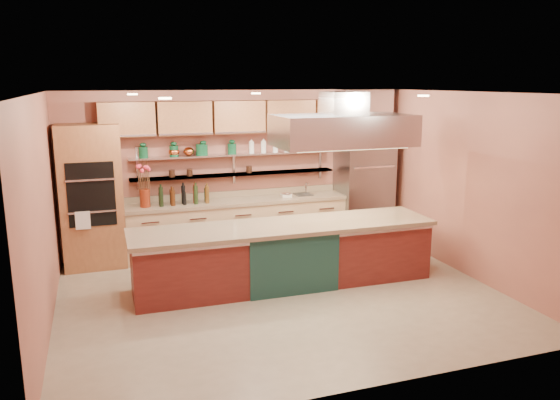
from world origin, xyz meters
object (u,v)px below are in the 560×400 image
object	(u,v)px
refrigerator	(364,185)
island	(284,254)
kitchen_scale	(286,194)
green_canister	(201,150)
flower_vase	(145,198)
copper_kettle	(189,151)

from	to	relation	value
refrigerator	island	bearing A→B (deg)	-141.64
refrigerator	kitchen_scale	xyz separation A→B (m)	(-1.53, 0.01, -0.07)
refrigerator	green_canister	xyz separation A→B (m)	(-3.00, 0.23, 0.76)
refrigerator	green_canister	world-z (taller)	refrigerator
kitchen_scale	green_canister	world-z (taller)	green_canister
flower_vase	copper_kettle	size ratio (longest dim) A/B	1.63
copper_kettle	refrigerator	bearing A→B (deg)	-4.11
kitchen_scale	green_canister	xyz separation A→B (m)	(-1.47, 0.22, 0.83)
island	flower_vase	world-z (taller)	flower_vase
flower_vase	kitchen_scale	distance (m)	2.45
kitchen_scale	refrigerator	bearing A→B (deg)	11.04
green_canister	refrigerator	bearing A→B (deg)	-4.39
green_canister	kitchen_scale	bearing A→B (deg)	-8.52
kitchen_scale	copper_kettle	world-z (taller)	copper_kettle
copper_kettle	green_canister	bearing A→B (deg)	0.00
island	flower_vase	size ratio (longest dim) A/B	14.67
flower_vase	kitchen_scale	world-z (taller)	flower_vase
copper_kettle	kitchen_scale	bearing A→B (deg)	-7.49
refrigerator	flower_vase	size ratio (longest dim) A/B	7.07
refrigerator	green_canister	bearing A→B (deg)	175.61
island	green_canister	xyz separation A→B (m)	(-0.83, 1.94, 1.36)
island	green_canister	size ratio (longest dim) A/B	22.80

